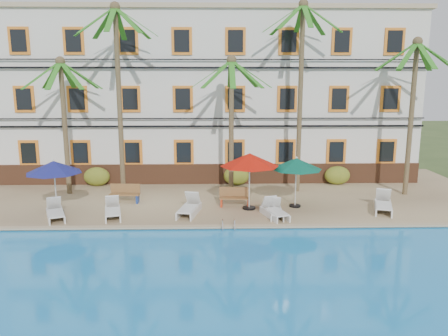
{
  "coord_description": "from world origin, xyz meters",
  "views": [
    {
      "loc": [
        0.25,
        -18.35,
        6.31
      ],
      "look_at": [
        0.76,
        3.0,
        2.0
      ],
      "focal_mm": 35.0,
      "sensor_mm": 36.0,
      "label": 1
    }
  ],
  "objects_px": {
    "palm_b": "(118,78)",
    "lounger_f": "(383,204)",
    "lounger_a": "(55,212)",
    "lounger_d": "(274,211)",
    "palm_c": "(231,106)",
    "lounger_e": "(276,211)",
    "lounger_b": "(113,211)",
    "pool_ladder": "(229,228)",
    "umbrella_red": "(250,160)",
    "umbrella_green": "(296,164)",
    "umbrella_blue": "(54,167)",
    "bench_right": "(235,197)",
    "lounger_c": "(189,208)",
    "bench_left": "(125,193)",
    "palm_d": "(301,75)",
    "palm_e": "(413,96)",
    "palm_a": "(63,107)"
  },
  "relations": [
    {
      "from": "palm_c",
      "to": "umbrella_blue",
      "type": "xyz_separation_m",
      "value": [
        -8.23,
        -3.15,
        -2.57
      ]
    },
    {
      "from": "umbrella_blue",
      "to": "lounger_f",
      "type": "height_order",
      "value": "umbrella_blue"
    },
    {
      "from": "umbrella_red",
      "to": "lounger_d",
      "type": "height_order",
      "value": "umbrella_red"
    },
    {
      "from": "pool_ladder",
      "to": "palm_b",
      "type": "bearing_deg",
      "value": 135.13
    },
    {
      "from": "lounger_e",
      "to": "lounger_a",
      "type": "bearing_deg",
      "value": -179.35
    },
    {
      "from": "palm_b",
      "to": "pool_ladder",
      "type": "relative_size",
      "value": 13.26
    },
    {
      "from": "palm_c",
      "to": "lounger_e",
      "type": "xyz_separation_m",
      "value": [
        1.87,
        -3.91,
        -4.48
      ]
    },
    {
      "from": "lounger_e",
      "to": "palm_b",
      "type": "bearing_deg",
      "value": 153.18
    },
    {
      "from": "lounger_b",
      "to": "pool_ladder",
      "type": "xyz_separation_m",
      "value": [
        5.18,
        -1.65,
        -0.29
      ]
    },
    {
      "from": "lounger_b",
      "to": "bench_right",
      "type": "height_order",
      "value": "bench_right"
    },
    {
      "from": "umbrella_red",
      "to": "umbrella_blue",
      "type": "bearing_deg",
      "value": -177.33
    },
    {
      "from": "umbrella_green",
      "to": "lounger_f",
      "type": "distance_m",
      "value": 4.48
    },
    {
      "from": "lounger_a",
      "to": "lounger_f",
      "type": "distance_m",
      "value": 15.07
    },
    {
      "from": "palm_d",
      "to": "bench_left",
      "type": "xyz_separation_m",
      "value": [
        -9.11,
        -2.06,
        -5.86
      ]
    },
    {
      "from": "palm_b",
      "to": "palm_c",
      "type": "xyz_separation_m",
      "value": [
        5.77,
        0.04,
        -1.45
      ]
    },
    {
      "from": "palm_b",
      "to": "lounger_f",
      "type": "distance_m",
      "value": 14.45
    },
    {
      "from": "lounger_c",
      "to": "lounger_d",
      "type": "distance_m",
      "value": 3.88
    },
    {
      "from": "palm_d",
      "to": "umbrella_green",
      "type": "bearing_deg",
      "value": -102.58
    },
    {
      "from": "pool_ladder",
      "to": "lounger_a",
      "type": "bearing_deg",
      "value": 169.32
    },
    {
      "from": "palm_d",
      "to": "lounger_c",
      "type": "bearing_deg",
      "value": -144.34
    },
    {
      "from": "bench_right",
      "to": "palm_c",
      "type": "bearing_deg",
      "value": 92.51
    },
    {
      "from": "palm_c",
      "to": "palm_d",
      "type": "xyz_separation_m",
      "value": [
        3.71,
        0.64,
        1.6
      ]
    },
    {
      "from": "lounger_e",
      "to": "bench_left",
      "type": "xyz_separation_m",
      "value": [
        -7.28,
        2.48,
        0.22
      ]
    },
    {
      "from": "lounger_a",
      "to": "lounger_d",
      "type": "bearing_deg",
      "value": -0.04
    },
    {
      "from": "palm_a",
      "to": "umbrella_blue",
      "type": "distance_m",
      "value": 4.41
    },
    {
      "from": "bench_left",
      "to": "bench_right",
      "type": "distance_m",
      "value": 5.57
    },
    {
      "from": "lounger_e",
      "to": "pool_ladder",
      "type": "xyz_separation_m",
      "value": [
        -2.19,
        -1.56,
        -0.25
      ]
    },
    {
      "from": "lounger_d",
      "to": "palm_c",
      "type": "bearing_deg",
      "value": 113.91
    },
    {
      "from": "palm_c",
      "to": "palm_b",
      "type": "bearing_deg",
      "value": -179.59
    },
    {
      "from": "bench_right",
      "to": "lounger_a",
      "type": "bearing_deg",
      "value": -167.65
    },
    {
      "from": "umbrella_blue",
      "to": "palm_b",
      "type": "bearing_deg",
      "value": 51.67
    },
    {
      "from": "bench_left",
      "to": "umbrella_red",
      "type": "bearing_deg",
      "value": -11.94
    },
    {
      "from": "umbrella_green",
      "to": "bench_right",
      "type": "height_order",
      "value": "umbrella_green"
    },
    {
      "from": "palm_d",
      "to": "lounger_e",
      "type": "bearing_deg",
      "value": -112.02
    },
    {
      "from": "palm_b",
      "to": "umbrella_green",
      "type": "relative_size",
      "value": 3.98
    },
    {
      "from": "palm_a",
      "to": "palm_b",
      "type": "xyz_separation_m",
      "value": [
        3.03,
        -0.46,
        1.48
      ]
    },
    {
      "from": "lounger_b",
      "to": "umbrella_blue",
      "type": "bearing_deg",
      "value": 166.29
    },
    {
      "from": "lounger_d",
      "to": "lounger_f",
      "type": "bearing_deg",
      "value": 8.63
    },
    {
      "from": "lounger_a",
      "to": "lounger_c",
      "type": "distance_m",
      "value": 5.96
    },
    {
      "from": "lounger_c",
      "to": "bench_right",
      "type": "height_order",
      "value": "lounger_c"
    },
    {
      "from": "umbrella_blue",
      "to": "umbrella_green",
      "type": "relative_size",
      "value": 1.02
    },
    {
      "from": "lounger_c",
      "to": "bench_left",
      "type": "relative_size",
      "value": 1.39
    },
    {
      "from": "palm_e",
      "to": "palm_c",
      "type": "bearing_deg",
      "value": 178.86
    },
    {
      "from": "umbrella_green",
      "to": "lounger_d",
      "type": "xyz_separation_m",
      "value": [
        -1.24,
        -1.62,
        -1.83
      ]
    },
    {
      "from": "umbrella_red",
      "to": "umbrella_green",
      "type": "xyz_separation_m",
      "value": [
        2.27,
        0.32,
        -0.26
      ]
    },
    {
      "from": "umbrella_red",
      "to": "palm_a",
      "type": "bearing_deg",
      "value": 161.79
    },
    {
      "from": "lounger_d",
      "to": "lounger_e",
      "type": "distance_m",
      "value": 0.15
    },
    {
      "from": "lounger_b",
      "to": "lounger_f",
      "type": "relative_size",
      "value": 0.9
    },
    {
      "from": "umbrella_blue",
      "to": "pool_ladder",
      "type": "distance_m",
      "value": 8.51
    },
    {
      "from": "lounger_e",
      "to": "bench_right",
      "type": "bearing_deg",
      "value": 136.88
    }
  ]
}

